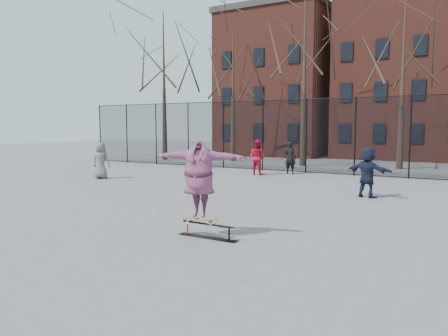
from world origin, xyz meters
The scene contains 11 objects.
ground centered at (0.00, 0.00, 0.00)m, with size 100.00×100.00×0.00m, color slate.
skate_rail centered at (1.59, -1.28, 0.13)m, with size 1.52×0.23×0.34m.
skateboard centered at (1.37, -1.28, 0.39)m, with size 0.88×0.21×0.10m, color #9B683E, non-canonical shape.
skater centered at (1.37, -1.28, 1.33)m, with size 2.18×0.59×1.77m, color #4E3E9C.
bystander_grey centered at (-8.87, 5.40, 0.87)m, with size 0.85×0.55×1.73m, color slate.
bystander_black centered at (-1.89, 12.00, 0.86)m, with size 0.63×0.41×1.72m, color black.
bystander_red centered at (-3.22, 10.79, 0.91)m, with size 0.89×0.69×1.83m, color red.
bystander_navy centered at (3.37, 6.33, 0.90)m, with size 1.67×0.53×1.80m, color #1A1F35.
fence centered at (-0.01, 13.00, 2.05)m, with size 34.03×0.07×4.00m.
tree_row centered at (-0.25, 17.15, 7.36)m, with size 33.66×7.46×10.67m.
rowhouses centered at (0.72, 26.00, 6.06)m, with size 29.00×7.00×13.00m.
Camera 1 is at (6.92, -9.42, 2.54)m, focal length 35.00 mm.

